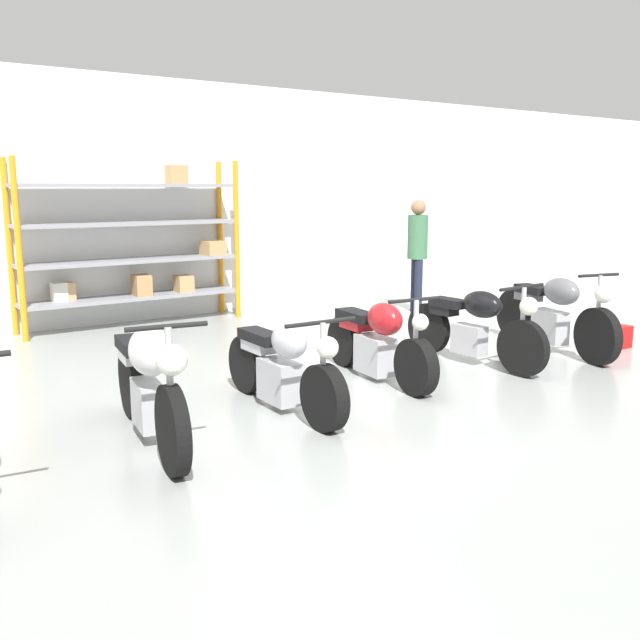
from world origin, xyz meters
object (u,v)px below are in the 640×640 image
at_px(motorcycle_black, 475,325).
at_px(motorcycle_grey, 554,313).
at_px(motorcycle_white, 149,380).
at_px(motorcycle_silver, 282,367).
at_px(toolbox, 614,337).
at_px(motorcycle_red, 377,341).
at_px(shelving_rack, 135,246).
at_px(person_browsing, 417,246).

height_order(motorcycle_black, motorcycle_grey, motorcycle_grey).
relative_size(motorcycle_white, motorcycle_silver, 1.08).
relative_size(motorcycle_black, toolbox, 4.55).
bearing_deg(motorcycle_red, shelving_rack, -161.42).
height_order(motorcycle_white, motorcycle_black, motorcycle_white).
height_order(shelving_rack, motorcycle_black, shelving_rack).
bearing_deg(motorcycle_black, toolbox, 75.97).
distance_m(motorcycle_silver, motorcycle_red, 1.41).
relative_size(shelving_rack, motorcycle_black, 1.62).
relative_size(motorcycle_red, toolbox, 4.36).
bearing_deg(motorcycle_black, shelving_rack, -155.60).
xyz_separation_m(motorcycle_white, motorcycle_red, (2.69, 0.45, -0.11)).
xyz_separation_m(shelving_rack, toolbox, (4.33, -4.94, -1.03)).
height_order(motorcycle_silver, person_browsing, person_browsing).
distance_m(motorcycle_grey, toolbox, 0.90).
relative_size(shelving_rack, motorcycle_red, 1.69).
xyz_separation_m(motorcycle_white, motorcycle_silver, (1.31, 0.13, -0.12)).
distance_m(motorcycle_black, person_browsing, 3.49).
height_order(shelving_rack, toolbox, shelving_rack).
distance_m(motorcycle_white, toolbox, 6.09).
distance_m(motorcycle_white, motorcycle_red, 2.73).
xyz_separation_m(shelving_rack, motorcycle_red, (0.94, -4.37, -0.76)).
xyz_separation_m(shelving_rack, motorcycle_grey, (3.57, -4.60, -0.69)).
bearing_deg(shelving_rack, toolbox, -48.71).
bearing_deg(motorcycle_black, person_browsing, 146.05).
xyz_separation_m(motorcycle_red, motorcycle_grey, (2.62, -0.23, 0.07)).
relative_size(motorcycle_grey, person_browsing, 1.20).
distance_m(shelving_rack, toolbox, 6.65).
height_order(motorcycle_silver, motorcycle_black, motorcycle_black).
relative_size(motorcycle_black, motorcycle_grey, 0.92).
xyz_separation_m(shelving_rack, motorcycle_white, (-1.74, -4.82, -0.65)).
xyz_separation_m(motorcycle_white, motorcycle_grey, (5.31, 0.22, -0.04)).
relative_size(motorcycle_white, toolbox, 4.77).
height_order(person_browsing, toolbox, person_browsing).
height_order(motorcycle_white, person_browsing, person_browsing).
distance_m(motorcycle_red, motorcycle_grey, 2.63).
bearing_deg(person_browsing, motorcycle_silver, 58.80).
bearing_deg(motorcycle_silver, toolbox, 88.79).
height_order(motorcycle_black, person_browsing, person_browsing).
bearing_deg(motorcycle_silver, motorcycle_grey, 93.03).
bearing_deg(toolbox, person_browsing, 94.53).
xyz_separation_m(motorcycle_black, motorcycle_grey, (1.31, -0.10, 0.02)).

